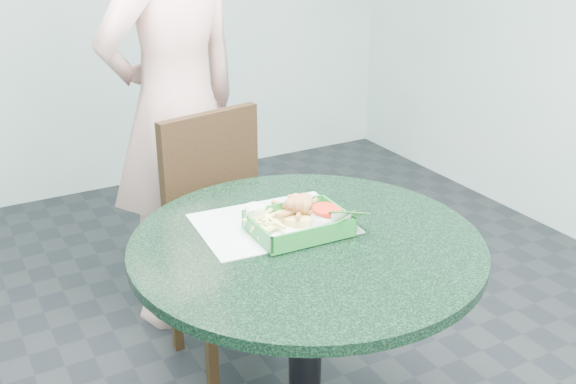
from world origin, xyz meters
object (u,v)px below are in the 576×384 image
food_basket (298,234)px  crab_sandwich (298,213)px  diner_person (174,68)px  cafe_table (306,299)px  sauce_ramekin (255,218)px  dining_chair (224,225)px

food_basket → crab_sandwich: (0.03, 0.05, 0.03)m
crab_sandwich → diner_person: bearing=91.6°
diner_person → cafe_table: bearing=73.2°
diner_person → sauce_ramekin: (-0.10, -0.86, -0.24)m
diner_person → sauce_ramekin: 0.90m
diner_person → sauce_ramekin: diner_person is taller
cafe_table → dining_chair: (0.03, 0.64, -0.05)m
food_basket → sauce_ramekin: (-0.09, 0.08, 0.03)m
cafe_table → diner_person: bearing=89.7°
dining_chair → sauce_ramekin: size_ratio=15.43×
diner_person → crab_sandwich: 0.92m
sauce_ramekin → cafe_table: bearing=-55.0°
dining_chair → crab_sandwich: bearing=-101.1°
crab_sandwich → sauce_ramekin: size_ratio=2.17×
cafe_table → crab_sandwich: size_ratio=7.34×
cafe_table → dining_chair: size_ratio=1.03×
cafe_table → food_basket: (0.00, 0.05, 0.19)m
cafe_table → crab_sandwich: (0.03, 0.10, 0.22)m
cafe_table → sauce_ramekin: bearing=125.0°
dining_chair → food_basket: 0.64m
diner_person → crab_sandwich: diner_person is taller
dining_chair → diner_person: (-0.03, 0.34, 0.51)m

